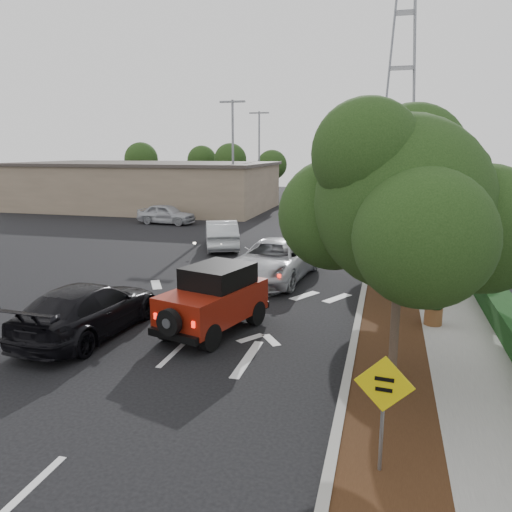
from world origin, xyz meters
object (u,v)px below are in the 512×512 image
(red_jeep, at_px, (217,298))
(speed_hump_sign, at_px, (383,399))
(black_suv_oncoming, at_px, (89,309))
(silver_suv_ahead, at_px, (274,260))

(red_jeep, xyz_separation_m, speed_hump_sign, (4.85, -5.80, 0.41))
(black_suv_oncoming, bearing_deg, red_jeep, -156.72)
(silver_suv_ahead, xyz_separation_m, speed_hump_sign, (4.54, -12.06, 0.59))
(black_suv_oncoming, relative_size, speed_hump_sign, 2.60)
(silver_suv_ahead, xyz_separation_m, black_suv_oncoming, (-3.78, -7.52, -0.05))
(red_jeep, distance_m, black_suv_oncoming, 3.71)
(red_jeep, height_order, silver_suv_ahead, red_jeep)
(silver_suv_ahead, bearing_deg, black_suv_oncoming, -110.91)
(red_jeep, height_order, black_suv_oncoming, red_jeep)
(silver_suv_ahead, bearing_deg, speed_hump_sign, -63.55)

